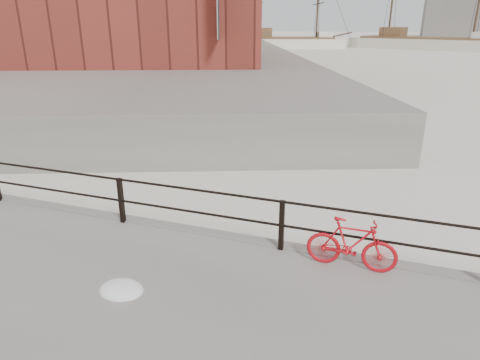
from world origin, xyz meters
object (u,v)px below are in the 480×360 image
Objects in this scene: bicycle at (352,244)px; schooner_mid at (426,50)px; workboat_near at (135,66)px; workboat_far at (147,57)px; schooner_left at (288,48)px.

schooner_mid is at bearing 86.22° from bicycle.
schooner_mid reaches higher than bicycle.
bicycle is at bearing -84.90° from workboat_near.
bicycle is 0.14× the size of workboat_far.
workboat_near is (-7.38, -36.88, 0.00)m from schooner_left.
schooner_mid is 2.26× the size of workboat_near.
bicycle is 41.55m from workboat_near.
schooner_mid is 1.38× the size of schooner_left.
workboat_far is (-5.04, 10.53, 0.00)m from workboat_near.
schooner_mid is 50.63m from workboat_near.
schooner_left is 1.90× the size of workboat_far.
workboat_near is at bearing -121.56° from schooner_left.
bicycle is at bearing -74.20° from schooner_mid.
schooner_left is (-22.70, -3.85, 0.00)m from schooner_mid.
workboat_near is at bearing 127.55° from bicycle.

